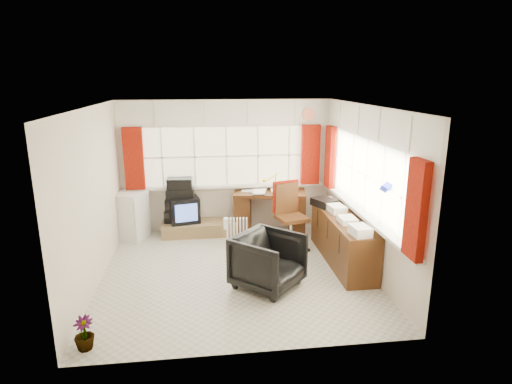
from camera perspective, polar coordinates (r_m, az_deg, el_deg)
ground at (r=6.67m, az=-2.66°, el=-10.63°), size 4.00×4.00×0.00m
room_walls at (r=6.18m, az=-2.83°, el=2.02°), size 4.00×4.00×4.00m
window_back at (r=8.19m, az=-3.85°, el=1.27°), size 3.70×0.12×3.60m
window_right at (r=6.75m, az=13.93°, el=-2.16°), size 0.12×3.70×3.60m
curtains at (r=7.21m, az=3.96°, el=3.52°), size 3.83×3.83×1.15m
overhead_cabinets at (r=7.16m, az=4.43°, el=9.87°), size 3.98×3.98×0.48m
desk at (r=8.27m, az=1.83°, el=-2.23°), size 1.45×0.89×0.82m
desk_lamp at (r=7.97m, az=2.64°, el=1.65°), size 0.15×0.13×0.38m
task_chair at (r=7.43m, az=4.33°, el=-2.79°), size 0.61×0.63×1.17m
office_chair at (r=6.09m, az=1.64°, el=-9.19°), size 1.19×1.19×0.78m
radiator at (r=7.47m, az=-2.52°, el=-5.88°), size 0.38×0.19×0.55m
credenza at (r=7.03m, az=11.43°, el=-6.08°), size 0.50×2.00×0.85m
file_tray at (r=7.42m, az=9.08°, el=-1.38°), size 0.44×0.49×0.13m
tv_bench at (r=8.20m, az=-7.50°, el=-4.80°), size 1.40×0.50×0.25m
crt_tv at (r=8.15m, az=-9.60°, el=-2.28°), size 0.63×0.59×0.48m
hifi_stack at (r=8.18m, az=-10.02°, el=-1.25°), size 0.62×0.41×0.83m
mini_fridge at (r=8.18m, az=-16.37°, el=-3.05°), size 0.67×0.67×0.87m
spray_bottle_a at (r=7.57m, az=-2.05°, el=-6.29°), size 0.11×0.11×0.27m
spray_bottle_b at (r=8.08m, az=-3.70°, el=-5.29°), size 0.11×0.11×0.17m
flower_vase at (r=5.25m, az=-21.95°, el=-17.08°), size 0.26×0.26×0.39m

